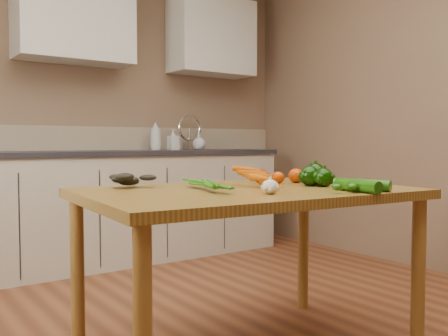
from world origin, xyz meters
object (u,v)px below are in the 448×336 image
Objects in this scene: soap_bottle_b at (173,140)px; carrot_bunch at (242,180)px; tomato_a at (261,176)px; soap_bottle_c at (199,141)px; soap_bottle_a at (155,135)px; pepper_a at (310,176)px; pepper_c at (324,178)px; table at (247,208)px; leafy_greens at (131,176)px; tomato_c at (296,176)px; zucchini_a at (362,185)px; garlic_bulb at (270,187)px; zucchini_b at (357,186)px; tomato_b at (278,177)px; pepper_b at (316,174)px.

carrot_bunch is (-0.83, -2.08, -0.19)m from soap_bottle_b.
soap_bottle_b is at bearing 73.02° from tomato_a.
soap_bottle_a is at bearing -163.73° from soap_bottle_c.
pepper_a is 1.10× the size of pepper_c.
leafy_greens is at bearing 143.51° from table.
zucchini_a is at bearing -96.40° from tomato_c.
soap_bottle_c reaches higher than zucchini_a.
zucchini_a is (0.75, -0.69, -0.03)m from leafy_greens.
soap_bottle_c is at bearing 67.36° from table.
garlic_bulb is 0.38m from zucchini_b.
pepper_c is (-0.47, -2.24, -0.19)m from soap_bottle_b.
tomato_a reaches higher than zucchini_b.
zucchini_b is at bearing -81.26° from soap_bottle_c.
pepper_a is 0.29m from zucchini_a.
soap_bottle_c is at bearing 71.79° from pepper_c.
tomato_c reaches higher than table.
tomato_b is 0.51m from zucchini_b.
table is 5.65× the size of carrot_bunch.
table is 16.04× the size of pepper_a.
pepper_c is at bearing -100.98° from tomato_c.
pepper_b is at bearing 169.11° from soap_bottle_b.
soap_bottle_a is 1.09× the size of zucchini_a.
carrot_bunch is at bearing -147.12° from tomato_a.
pepper_a reaches higher than zucchini_b.
leafy_greens is 0.89m from pepper_b.
soap_bottle_a is at bearing 62.86° from soap_bottle_b.
pepper_a is (-0.49, -2.18, -0.18)m from soap_bottle_b.
zucchini_b is at bearing -92.07° from tomato_b.
garlic_bulb is 0.67× the size of pepper_b.
pepper_c is at bearing 73.94° from zucchini_b.
pepper_b is (0.09, 0.05, 0.00)m from pepper_a.
soap_bottle_b is 2.16m from leafy_greens.
tomato_c reaches higher than garlic_bulb.
carrot_bunch reaches higher than tomato_b.
soap_bottle_a is 3.97× the size of tomato_b.
soap_bottle_a is 2.22m from pepper_b.
zucchini_a is at bearing 169.04° from soap_bottle_b.
garlic_bulb is 0.57m from tomato_c.
carrot_bunch is at bearing -91.05° from soap_bottle_c.
soap_bottle_c is (1.09, 2.11, 0.30)m from table.
table is 2.32m from soap_bottle_a.
tomato_b is at bearing 22.96° from carrot_bunch.
tomato_a is at bearing -87.23° from soap_bottle_c.
soap_bottle_c is at bearing 66.87° from carrot_bunch.
soap_bottle_c is at bearing 49.91° from leafy_greens.
carrot_bunch is at bearing -161.69° from tomato_b.
tomato_a is (-0.59, -1.93, -0.19)m from soap_bottle_b.
soap_bottle_b is 2.76× the size of tomato_b.
tomato_c is (-0.69, -2.00, -0.18)m from soap_bottle_c.
leafy_greens is at bearing -103.36° from soap_bottle_c.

